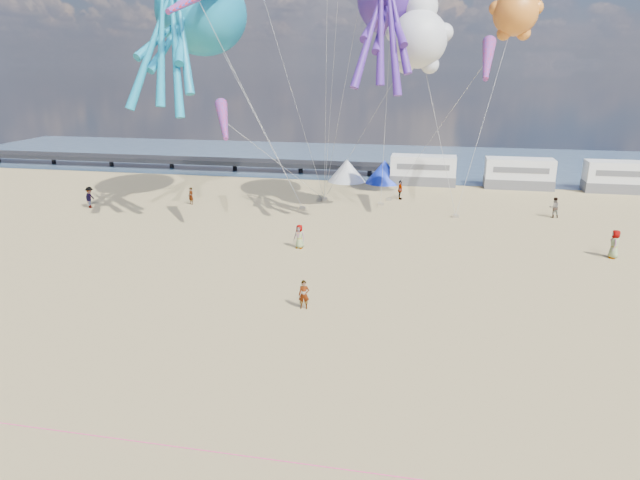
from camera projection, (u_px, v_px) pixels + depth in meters
The scene contains 27 objects.
ground at pixel (244, 372), 23.13m from camera, with size 120.00×120.00×0.00m, color tan.
water at pixel (379, 160), 74.66m from camera, with size 120.00×120.00×0.00m, color #354C65.
pier at pixel (141, 159), 69.34m from camera, with size 60.00×3.00×0.50m, color black.
motorhome_0 at pixel (423, 170), 59.04m from camera, with size 6.60×2.50×3.00m, color silver.
motorhome_1 at pixel (519, 173), 57.25m from camera, with size 6.60×2.50×3.00m, color silver.
motorhome_2 at pixel (621, 177), 55.46m from camera, with size 6.60×2.50×3.00m, color silver.
tent_white at pixel (347, 170), 60.64m from camera, with size 4.00×4.00×2.40m, color white.
tent_blue at pixel (384, 172), 59.88m from camera, with size 4.00×4.00×2.40m, color #1933CC.
rope_line at pixel (195, 449), 18.44m from camera, with size 0.03×0.03×34.00m, color #F2338C.
standing_person at pixel (304, 295), 28.94m from camera, with size 0.55×0.36×1.51m, color tan.
beachgoer_0 at pixel (299, 236), 38.53m from camera, with size 0.60×0.39×1.65m, color #7F6659.
beachgoer_1 at pixel (554, 207), 46.31m from camera, with size 0.82×0.53×1.68m, color #7F6659.
beachgoer_2 at pixel (90, 197), 49.47m from camera, with size 0.90×0.70×1.85m, color #7F6659.
beachgoer_3 at pixel (400, 190), 52.58m from camera, with size 1.15×0.66×1.77m, color #7F6659.
beachgoer_5 at pixel (191, 196), 50.73m from camera, with size 1.41×0.45×1.52m, color #7F6659.
beachgoer_6 at pixel (615, 244), 36.50m from camera, with size 0.68×0.45×1.87m, color #7F6659.
sandbag_a at pixel (302, 208), 49.23m from camera, with size 0.50×0.35×0.22m, color gray.
sandbag_b at pixel (381, 204), 50.51m from camera, with size 0.50×0.35×0.22m, color gray.
sandbag_c at pixel (456, 216), 46.52m from camera, with size 0.50×0.35×0.22m, color gray.
sandbag_d at pixel (389, 199), 52.37m from camera, with size 0.50×0.35×0.22m, color gray.
sandbag_e at pixel (324, 199), 52.36m from camera, with size 0.50×0.35×0.22m, color gray.
kite_octopus_teal at pixel (202, 13), 45.57m from camera, with size 5.01×11.69×13.36m, color #1383A9, non-canonical shape.
kite_octopus_purple at pixel (392, 0), 43.06m from camera, with size 4.43×10.34×11.82m, color #4A238B, non-canonical shape.
kite_panda at pixel (419, 39), 40.77m from camera, with size 4.93×4.64×6.97m, color silver, non-canonical shape.
kite_teddy_orange at pixel (516, 13), 43.76m from camera, with size 4.16×3.92×5.87m, color orange, non-canonical shape.
windsock_mid at pixel (488, 60), 40.41m from camera, with size 1.00×6.07×6.07m, color red, non-canonical shape.
windsock_right at pixel (223, 120), 40.23m from camera, with size 0.90×4.46×4.46m, color red, non-canonical shape.
Camera 1 is at (7.06, -19.52, 11.92)m, focal length 32.00 mm.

